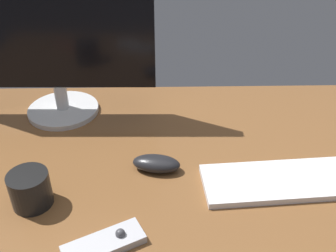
% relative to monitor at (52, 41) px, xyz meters
% --- Properties ---
extents(desk, '(1.40, 0.84, 0.02)m').
position_rel_monitor_xyz_m(desk, '(0.32, -0.27, -0.24)').
color(desk, brown).
rests_on(desk, ground).
extents(monitor, '(0.56, 0.21, 0.44)m').
position_rel_monitor_xyz_m(monitor, '(0.00, 0.00, 0.00)').
color(monitor, silver).
rests_on(monitor, desk).
extents(keyboard, '(0.44, 0.17, 0.02)m').
position_rel_monitor_xyz_m(keyboard, '(0.61, -0.33, -0.22)').
color(keyboard, white).
rests_on(keyboard, desk).
extents(computer_mouse, '(0.13, 0.08, 0.04)m').
position_rel_monitor_xyz_m(computer_mouse, '(0.28, -0.28, -0.21)').
color(computer_mouse, black).
rests_on(computer_mouse, desk).
extents(media_remote, '(0.17, 0.12, 0.03)m').
position_rel_monitor_xyz_m(media_remote, '(0.18, -0.51, -0.22)').
color(media_remote, '#B7B7BC').
rests_on(media_remote, desk).
extents(coffee_mug, '(0.09, 0.09, 0.08)m').
position_rel_monitor_xyz_m(coffee_mug, '(0.01, -0.38, -0.19)').
color(coffee_mug, black).
rests_on(coffee_mug, desk).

